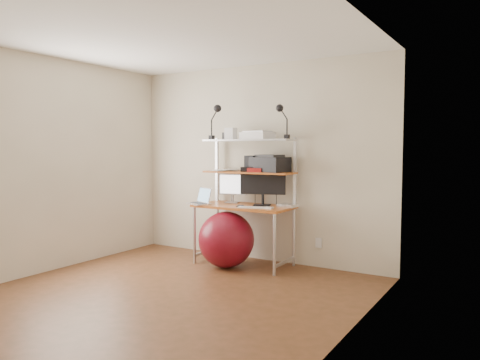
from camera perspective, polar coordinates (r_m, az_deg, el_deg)
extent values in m
plane|color=brown|center=(4.76, -8.75, -13.78)|extent=(3.60, 3.60, 0.00)
plane|color=white|center=(4.66, -9.09, 16.97)|extent=(3.60, 3.60, 0.00)
plane|color=beige|center=(6.03, 2.20, 2.09)|extent=(3.60, 0.00, 3.60)
plane|color=beige|center=(5.87, -22.48, 1.73)|extent=(0.00, 3.60, 3.60)
plane|color=beige|center=(3.65, 13.22, 0.74)|extent=(0.00, 3.60, 3.60)
cube|color=#AE5921|center=(5.76, 0.44, -3.24)|extent=(1.20, 0.60, 0.03)
cylinder|color=silver|center=(5.91, -5.57, -6.70)|extent=(0.04, 0.04, 0.71)
cylinder|color=silver|center=(6.33, -2.73, -5.98)|extent=(0.04, 0.04, 0.71)
cylinder|color=silver|center=(5.33, 4.21, -7.88)|extent=(0.04, 0.04, 0.71)
cylinder|color=silver|center=(5.79, 6.57, -6.94)|extent=(0.04, 0.04, 0.71)
cube|color=silver|center=(6.25, -2.83, 1.23)|extent=(0.03, 0.04, 0.84)
cube|color=silver|center=(5.69, 6.73, 0.94)|extent=(0.03, 0.04, 0.84)
cube|color=#AE5921|center=(5.83, 1.10, 0.94)|extent=(1.18, 0.34, 0.02)
cube|color=silver|center=(5.83, 1.10, 4.88)|extent=(1.18, 0.34, 0.02)
cube|color=silver|center=(5.76, 9.57, -7.58)|extent=(0.08, 0.01, 0.12)
cube|color=#AFAEB3|center=(5.99, -0.99, -2.75)|extent=(0.19, 0.16, 0.01)
cylinder|color=#AFAEB3|center=(6.00, -0.89, -2.23)|extent=(0.03, 0.03, 0.09)
cube|color=#AFAEB3|center=(5.98, -0.89, -0.52)|extent=(0.35, 0.12, 0.27)
plane|color=white|center=(5.97, -0.98, -0.53)|extent=(0.31, 0.08, 0.32)
cube|color=black|center=(5.72, 2.70, -3.07)|extent=(0.24, 0.21, 0.01)
cylinder|color=black|center=(5.73, 2.80, -2.36)|extent=(0.03, 0.03, 0.12)
cube|color=black|center=(5.71, 2.81, -0.10)|extent=(0.53, 0.21, 0.33)
plane|color=blue|center=(5.70, 2.73, -0.11)|extent=(0.47, 0.16, 0.50)
cube|color=silver|center=(5.89, -5.03, -2.87)|extent=(0.36, 0.31, 0.01)
cube|color=#303032|center=(5.89, -5.03, -2.78)|extent=(0.28, 0.22, 0.00)
cube|color=silver|center=(5.93, -4.15, -1.83)|extent=(0.29, 0.18, 0.19)
plane|color=#6B93B3|center=(5.93, -4.15, -1.83)|extent=(0.27, 0.18, 0.26)
cube|color=silver|center=(5.50, 1.92, -3.37)|extent=(0.43, 0.23, 0.01)
cube|color=silver|center=(5.41, 3.53, -3.42)|extent=(0.09, 0.05, 0.02)
cube|color=silver|center=(5.61, 5.86, -3.10)|extent=(0.21, 0.21, 0.04)
cube|color=black|center=(5.66, 0.02, -3.17)|extent=(0.10, 0.13, 0.01)
cube|color=black|center=(5.73, 3.63, 1.90)|extent=(0.49, 0.39, 0.18)
cube|color=#303032|center=(5.73, 3.63, 2.95)|extent=(0.34, 0.28, 0.03)
cube|color=black|center=(5.81, 1.42, 2.02)|extent=(0.14, 0.14, 0.20)
cube|color=red|center=(5.68, 1.82, 1.21)|extent=(0.20, 0.17, 0.05)
cube|color=silver|center=(5.76, 2.12, 5.42)|extent=(0.42, 0.31, 0.09)
cube|color=#AFAEB3|center=(5.76, 2.12, 5.93)|extent=(0.35, 0.25, 0.01)
cube|color=silver|center=(5.95, -1.14, 5.67)|extent=(0.13, 0.11, 0.15)
cube|color=#303032|center=(6.02, -1.60, 5.38)|extent=(0.11, 0.11, 0.09)
cube|color=black|center=(6.03, -3.48, 5.20)|extent=(0.05, 0.07, 0.05)
cylinder|color=black|center=(6.04, -3.49, 6.38)|extent=(0.02, 0.02, 0.20)
sphere|color=black|center=(5.99, -2.76, 8.70)|extent=(0.10, 0.10, 0.10)
cube|color=black|center=(5.54, 5.74, 5.28)|extent=(0.05, 0.06, 0.05)
cylinder|color=black|center=(5.54, 5.75, 6.47)|extent=(0.02, 0.02, 0.18)
sphere|color=black|center=(5.59, 4.86, 8.73)|extent=(0.09, 0.09, 0.09)
sphere|color=maroon|center=(5.69, -1.69, -7.27)|extent=(0.68, 0.68, 0.68)
cube|color=white|center=(6.08, -2.35, 1.19)|extent=(0.27, 0.32, 0.00)
cube|color=white|center=(5.96, -1.89, 1.18)|extent=(0.33, 0.35, 0.00)
cube|color=white|center=(6.06, -1.74, 1.28)|extent=(0.27, 0.32, 0.00)
cube|color=white|center=(5.98, -1.61, 1.29)|extent=(0.25, 0.31, 0.00)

